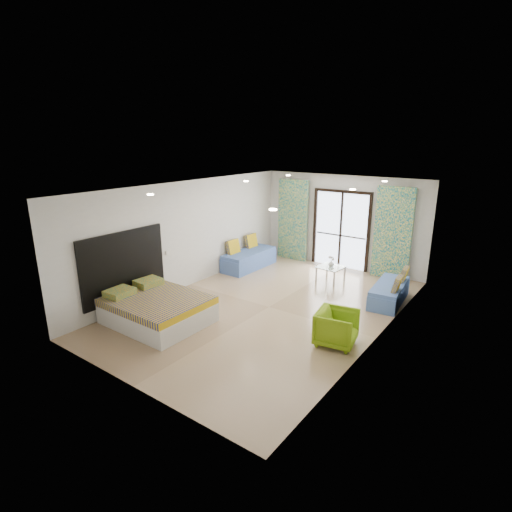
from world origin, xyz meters
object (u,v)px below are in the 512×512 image
Objects in this scene: bed at (157,309)px; daybed_right at (390,292)px; daybed_left at (249,258)px; coffee_table at (331,268)px; armchair at (337,326)px.

daybed_right is (3.59, 3.90, -0.04)m from bed.
bed is 1.07× the size of daybed_left.
daybed_left is 2.51m from coffee_table.
daybed_right reaches higher than bed.
daybed_left reaches higher than armchair.
daybed_right is at bearing -13.55° from armchair.
coffee_table is at bearing 159.32° from daybed_right.
daybed_right reaches higher than coffee_table.
coffee_table is at bearing 17.41° from armchair.
bed is at bearing 100.85° from armchair.
coffee_table reaches higher than bed.
coffee_table is at bearing 8.32° from daybed_left.
armchair is (-0.15, -2.57, 0.12)m from daybed_right.
bed is 4.74m from coffee_table.
daybed_left reaches higher than daybed_right.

